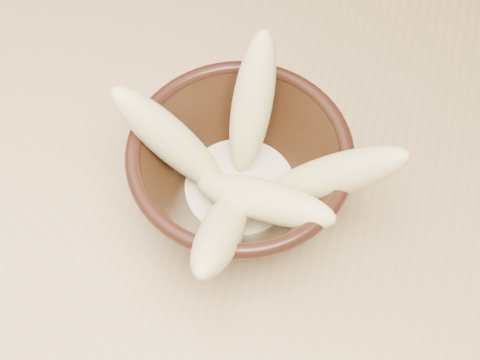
% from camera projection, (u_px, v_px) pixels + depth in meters
% --- Properties ---
extents(table, '(1.20, 0.80, 0.75)m').
position_uv_depth(table, '(331.00, 193.00, 0.70)').
color(table, tan).
rests_on(table, ground).
extents(bowl, '(0.18, 0.18, 0.10)m').
position_uv_depth(bowl, '(240.00, 175.00, 0.56)').
color(bowl, black).
rests_on(bowl, table).
extents(milk_puddle, '(0.10, 0.10, 0.01)m').
position_uv_depth(milk_puddle, '(240.00, 189.00, 0.58)').
color(milk_puddle, beige).
rests_on(milk_puddle, bowl).
extents(banana_upright, '(0.04, 0.09, 0.13)m').
position_uv_depth(banana_upright, '(252.00, 105.00, 0.55)').
color(banana_upright, '#E3D986').
rests_on(banana_upright, bowl).
extents(banana_left, '(0.11, 0.04, 0.12)m').
position_uv_depth(banana_left, '(171.00, 140.00, 0.54)').
color(banana_left, '#E3D986').
rests_on(banana_left, bowl).
extents(banana_right, '(0.12, 0.04, 0.13)m').
position_uv_depth(banana_right, '(331.00, 176.00, 0.52)').
color(banana_right, '#E3D986').
rests_on(banana_right, bowl).
extents(banana_across, '(0.14, 0.06, 0.08)m').
position_uv_depth(banana_across, '(263.00, 200.00, 0.52)').
color(banana_across, '#E3D986').
rests_on(banana_across, bowl).
extents(banana_front, '(0.04, 0.13, 0.12)m').
position_uv_depth(banana_front, '(221.00, 232.00, 0.50)').
color(banana_front, '#E3D986').
rests_on(banana_front, bowl).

